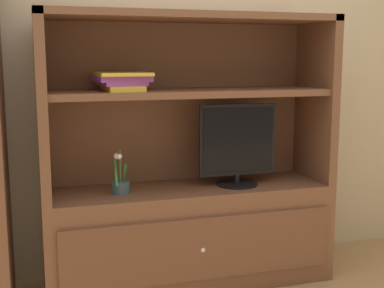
{
  "coord_description": "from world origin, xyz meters",
  "views": [
    {
      "loc": [
        -0.81,
        -2.3,
        1.27
      ],
      "look_at": [
        0.0,
        0.35,
        0.81
      ],
      "focal_mm": 48.59,
      "sensor_mm": 36.0,
      "label": 1
    }
  ],
  "objects_px": {
    "tv_monitor": "(238,145)",
    "magazine_stack": "(122,81)",
    "potted_plant": "(121,184)",
    "media_console": "(189,201)"
  },
  "relations": [
    {
      "from": "media_console",
      "to": "potted_plant",
      "type": "relative_size",
      "value": 6.78
    },
    {
      "from": "media_console",
      "to": "tv_monitor",
      "type": "relative_size",
      "value": 3.48
    },
    {
      "from": "potted_plant",
      "to": "magazine_stack",
      "type": "xyz_separation_m",
      "value": [
        0.03,
        0.04,
        0.54
      ]
    },
    {
      "from": "media_console",
      "to": "potted_plant",
      "type": "xyz_separation_m",
      "value": [
        -0.39,
        -0.04,
        0.14
      ]
    },
    {
      "from": "potted_plant",
      "to": "magazine_stack",
      "type": "relative_size",
      "value": 0.72
    },
    {
      "from": "tv_monitor",
      "to": "magazine_stack",
      "type": "bearing_deg",
      "value": 176.68
    },
    {
      "from": "magazine_stack",
      "to": "potted_plant",
      "type": "bearing_deg",
      "value": -125.75
    },
    {
      "from": "media_console",
      "to": "magazine_stack",
      "type": "height_order",
      "value": "media_console"
    },
    {
      "from": "potted_plant",
      "to": "magazine_stack",
      "type": "height_order",
      "value": "magazine_stack"
    },
    {
      "from": "media_console",
      "to": "potted_plant",
      "type": "bearing_deg",
      "value": -173.89
    }
  ]
}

